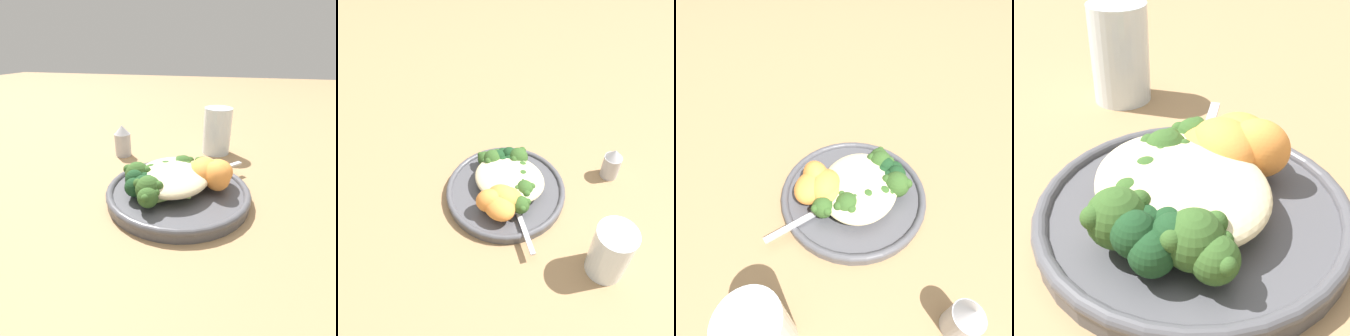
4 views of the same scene
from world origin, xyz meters
The scene contains 18 objects.
ground_plane centered at (0.00, 0.00, 0.00)m, with size 4.00×4.00×0.00m, color #9E7A51.
plate centered at (0.01, -0.01, 0.01)m, with size 0.24×0.24×0.02m.
quinoa_mound centered at (0.02, 0.00, 0.04)m, with size 0.14×0.12×0.03m, color beige.
broccoli_stalk_0 centered at (0.05, -0.04, 0.04)m, with size 0.12×0.05×0.03m.
broccoli_stalk_1 centered at (0.04, -0.01, 0.04)m, with size 0.11×0.04×0.04m.
broccoli_stalk_2 centered at (0.02, 0.01, 0.04)m, with size 0.09×0.08×0.03m.
broccoli_stalk_3 centered at (0.01, 0.02, 0.03)m, with size 0.07×0.10×0.03m.
broccoli_stalk_4 centered at (0.00, 0.04, 0.04)m, with size 0.05×0.11×0.04m.
broccoli_stalk_5 centered at (-0.04, 0.02, 0.04)m, with size 0.06×0.08×0.04m.
broccoli_stalk_6 centered at (-0.05, 0.01, 0.04)m, with size 0.07×0.07×0.03m.
sweet_potato_chunk_0 centered at (0.04, -0.05, 0.04)m, with size 0.07×0.05×0.04m, color orange.
sweet_potato_chunk_1 centered at (0.04, -0.07, 0.04)m, with size 0.07×0.05×0.04m, color orange.
sweet_potato_chunk_2 centered at (0.02, -0.07, 0.05)m, with size 0.05×0.04×0.05m, color orange.
sweet_potato_chunk_3 centered at (0.03, -0.05, 0.04)m, with size 0.06×0.05×0.05m, color orange.
kale_tuft centered at (-0.02, 0.04, 0.04)m, with size 0.05×0.05×0.04m.
spoon centered at (0.07, -0.05, 0.03)m, with size 0.10×0.09×0.01m.
water_glass centered at (0.24, -0.05, 0.05)m, with size 0.06×0.06×0.11m, color silver.
salt_shaker centered at (0.17, 0.15, 0.04)m, with size 0.04×0.04×0.07m.
Camera 3 is at (0.27, 0.04, 0.37)m, focal length 28.00 mm.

